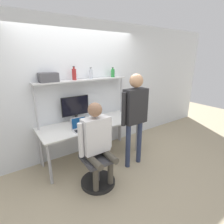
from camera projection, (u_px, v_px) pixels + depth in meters
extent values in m
plane|color=tan|center=(103.00, 166.00, 3.34)|extent=(12.00, 12.00, 0.00)
cube|color=silver|center=(81.00, 90.00, 3.56)|extent=(8.00, 0.06, 2.70)
cube|color=silver|center=(91.00, 124.00, 3.42)|extent=(1.99, 0.76, 0.03)
cylinder|color=#A5A5AA|center=(50.00, 164.00, 2.78)|extent=(0.05, 0.05, 0.73)
cylinder|color=#A5A5AA|center=(137.00, 135.00, 3.80)|extent=(0.05, 0.05, 0.73)
cylinder|color=#A5A5AA|center=(40.00, 148.00, 3.28)|extent=(0.05, 0.05, 0.73)
cylinder|color=#A5A5AA|center=(119.00, 126.00, 4.30)|extent=(0.05, 0.05, 0.73)
cube|color=silver|center=(83.00, 80.00, 3.37)|extent=(1.89, 0.23, 0.02)
cylinder|color=#B2B2B7|center=(38.00, 128.00, 3.10)|extent=(0.04, 0.04, 1.59)
cylinder|color=#B2B2B7|center=(121.00, 111.00, 4.11)|extent=(0.04, 0.04, 1.59)
cylinder|color=black|center=(76.00, 121.00, 3.52)|extent=(0.17, 0.17, 0.01)
cylinder|color=black|center=(76.00, 118.00, 3.49)|extent=(0.06, 0.06, 0.13)
cube|color=black|center=(75.00, 106.00, 3.43)|extent=(0.56, 0.01, 0.38)
cube|color=black|center=(75.00, 106.00, 3.42)|extent=(0.54, 0.02, 0.36)
cube|color=#BCBCC1|center=(81.00, 130.00, 3.09)|extent=(0.30, 0.21, 0.01)
cube|color=black|center=(82.00, 130.00, 3.07)|extent=(0.25, 0.12, 0.00)
cube|color=#BCBCC1|center=(79.00, 123.00, 3.13)|extent=(0.30, 0.03, 0.21)
cube|color=#194C8C|center=(79.00, 123.00, 3.12)|extent=(0.26, 0.02, 0.18)
cube|color=silver|center=(93.00, 127.00, 3.23)|extent=(0.07, 0.15, 0.01)
cube|color=black|center=(93.00, 126.00, 3.23)|extent=(0.06, 0.13, 0.00)
cylinder|color=black|center=(98.00, 182.00, 2.89)|extent=(0.56, 0.56, 0.06)
cylinder|color=#4C4C51|center=(98.00, 170.00, 2.82)|extent=(0.06, 0.06, 0.38)
cube|color=#3F3F44|center=(97.00, 158.00, 2.76)|extent=(0.48, 0.48, 0.05)
cube|color=#3F3F44|center=(91.00, 139.00, 2.85)|extent=(0.42, 0.06, 0.45)
cylinder|color=#4C473D|center=(96.00, 179.00, 2.62)|extent=(0.09, 0.09, 0.49)
cylinder|color=#4C473D|center=(110.00, 173.00, 2.76)|extent=(0.09, 0.09, 0.49)
cylinder|color=#4C473D|center=(94.00, 162.00, 2.55)|extent=(0.10, 0.38, 0.10)
cylinder|color=#4C473D|center=(109.00, 156.00, 2.70)|extent=(0.10, 0.38, 0.10)
cube|color=silver|center=(96.00, 135.00, 2.66)|extent=(0.41, 0.20, 0.56)
cylinder|color=silver|center=(81.00, 140.00, 2.53)|extent=(0.08, 0.08, 0.53)
cylinder|color=silver|center=(109.00, 132.00, 2.80)|extent=(0.08, 0.08, 0.53)
sphere|color=#8C664C|center=(95.00, 110.00, 2.54)|extent=(0.21, 0.21, 0.21)
cylinder|color=#2D3856|center=(128.00, 146.00, 3.22)|extent=(0.09, 0.09, 0.87)
cylinder|color=#2D3856|center=(139.00, 142.00, 3.37)|extent=(0.09, 0.09, 0.87)
cube|color=#262628|center=(135.00, 106.00, 3.07)|extent=(0.43, 0.20, 0.61)
cylinder|color=#262628|center=(124.00, 109.00, 2.93)|extent=(0.08, 0.08, 0.58)
cylinder|color=#262628|center=(146.00, 105.00, 3.22)|extent=(0.08, 0.08, 0.58)
sphere|color=tan|center=(136.00, 81.00, 2.94)|extent=(0.23, 0.23, 0.23)
cylinder|color=#2D8C3F|center=(113.00, 73.00, 3.72)|extent=(0.08, 0.08, 0.16)
cylinder|color=#2D8C3F|center=(113.00, 69.00, 3.69)|extent=(0.04, 0.04, 0.03)
cylinder|color=black|center=(113.00, 68.00, 3.68)|extent=(0.04, 0.04, 0.01)
cylinder|color=silver|center=(91.00, 74.00, 3.43)|extent=(0.07, 0.07, 0.17)
cylinder|color=silver|center=(91.00, 69.00, 3.40)|extent=(0.03, 0.03, 0.03)
cylinder|color=black|center=(91.00, 68.00, 3.40)|extent=(0.04, 0.04, 0.01)
cylinder|color=maroon|center=(74.00, 75.00, 3.24)|extent=(0.08, 0.08, 0.20)
cylinder|color=maroon|center=(74.00, 68.00, 3.20)|extent=(0.03, 0.03, 0.04)
cylinder|color=black|center=(74.00, 67.00, 3.19)|extent=(0.04, 0.04, 0.01)
cube|color=#4C4C51|center=(48.00, 77.00, 2.99)|extent=(0.31, 0.21, 0.16)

